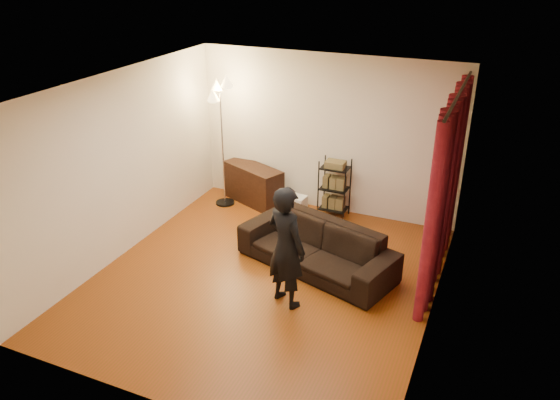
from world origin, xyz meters
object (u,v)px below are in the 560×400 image
at_px(media_cabinet, 253,184).
at_px(floor_lamp, 222,145).
at_px(storage_boxes, 296,203).
at_px(person, 286,247).
at_px(wire_shelf, 334,188).
at_px(sofa, 317,247).

bearing_deg(media_cabinet, floor_lamp, -124.05).
height_order(media_cabinet, storage_boxes, media_cabinet).
xyz_separation_m(person, floor_lamp, (-2.16, 2.33, 0.30)).
bearing_deg(storage_boxes, floor_lamp, -169.39).
bearing_deg(wire_shelf, storage_boxes, -149.12).
xyz_separation_m(storage_boxes, floor_lamp, (-1.28, -0.24, 0.98)).
xyz_separation_m(sofa, media_cabinet, (-1.81, 1.67, 0.01)).
bearing_deg(media_cabinet, storage_boxes, 20.79).
bearing_deg(floor_lamp, sofa, -31.80).
relative_size(media_cabinet, wire_shelf, 1.15).
bearing_deg(wire_shelf, sofa, -55.54).
xyz_separation_m(media_cabinet, storage_boxes, (0.84, -0.04, -0.21)).
bearing_deg(sofa, storage_boxes, 138.07).
bearing_deg(sofa, floor_lamp, 165.59).
height_order(person, wire_shelf, person).
height_order(sofa, floor_lamp, floor_lamp).
relative_size(sofa, floor_lamp, 1.03).
bearing_deg(storage_boxes, person, -70.93).
bearing_deg(wire_shelf, floor_lamp, -146.36).
distance_m(wire_shelf, floor_lamp, 2.06).
xyz_separation_m(sofa, person, (-0.08, -0.94, 0.48)).
distance_m(sofa, person, 1.06).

